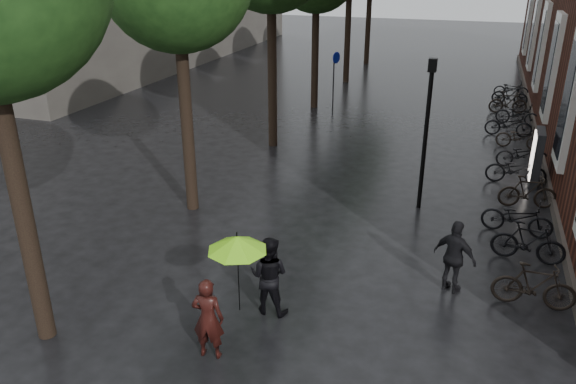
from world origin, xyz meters
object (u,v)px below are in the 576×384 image
at_px(person_black, 269,275).
at_px(ad_lightbox, 536,157).
at_px(pedestrian_walking, 455,257).
at_px(parked_bicycles, 516,144).
at_px(lamp_post, 427,121).
at_px(person_burgundy, 208,318).

relative_size(person_black, ad_lightbox, 0.95).
relative_size(person_black, pedestrian_walking, 1.01).
bearing_deg(person_black, parked_bicycles, -113.55).
xyz_separation_m(pedestrian_walking, parked_bicycles, (1.56, 9.56, -0.34)).
height_order(person_black, ad_lightbox, ad_lightbox).
bearing_deg(parked_bicycles, lamp_post, -116.27).
xyz_separation_m(person_black, ad_lightbox, (5.37, 8.95, 0.05)).
distance_m(person_burgundy, pedestrian_walking, 5.25).
distance_m(person_burgundy, person_black, 1.68).
distance_m(pedestrian_walking, lamp_post, 4.58).
height_order(pedestrian_walking, ad_lightbox, ad_lightbox).
xyz_separation_m(person_burgundy, pedestrian_walking, (3.90, 3.51, 0.03)).
xyz_separation_m(person_black, pedestrian_walking, (3.37, 1.92, -0.01)).
xyz_separation_m(pedestrian_walking, lamp_post, (-1.13, 4.10, 1.71)).
bearing_deg(person_burgundy, parked_bicycles, -120.40).
relative_size(person_burgundy, lamp_post, 0.37).
distance_m(ad_lightbox, lamp_post, 4.60).
relative_size(pedestrian_walking, lamp_post, 0.39).
xyz_separation_m(parked_bicycles, lamp_post, (-2.69, -5.46, 2.05)).
bearing_deg(parked_bicycles, person_burgundy, -112.67).
relative_size(parked_bicycles, lamp_post, 4.74).
bearing_deg(lamp_post, ad_lightbox, 43.22).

